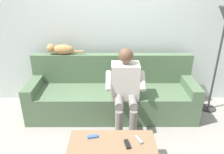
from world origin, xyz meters
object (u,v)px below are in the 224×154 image
Objects in this scene: remote_gray at (139,140)px; person_solo_seated at (125,85)px; couch at (112,95)px; cat_on_backrest at (60,49)px; remote_black at (127,144)px; remote_blue at (93,137)px.

person_solo_seated is at bearing 161.95° from remote_gray.
person_solo_seated is (-0.18, 0.34, 0.33)m from couch.
remote_black is at bearing 123.51° from cat_on_backrest.
remote_gray is at bearing 104.22° from couch.
remote_black reaches higher than remote_gray.
couch is 1.06m from cat_on_backrest.
remote_black reaches higher than remote_blue.
remote_gray is 1.05× the size of remote_black.
remote_black is (0.13, 0.07, 0.00)m from remote_gray.
remote_black is at bearing -85.76° from remote_gray.
remote_gray is 0.15m from remote_black.
couch is 21.80× the size of remote_blue.
person_solo_seated is 8.41× the size of remote_gray.
remote_black is at bearing -30.18° from remote_blue.
remote_gray is at bearing 128.36° from cat_on_backrest.
couch reaches higher than remote_gray.
cat_on_backrest is at bearing -16.96° from couch.
cat_on_backrest reaches higher than remote_gray.
remote_black is at bearing 97.47° from couch.
person_solo_seated is at bearing 50.04° from remote_blue.
cat_on_backrest is 4.37× the size of remote_black.
couch is 1.14m from remote_gray.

